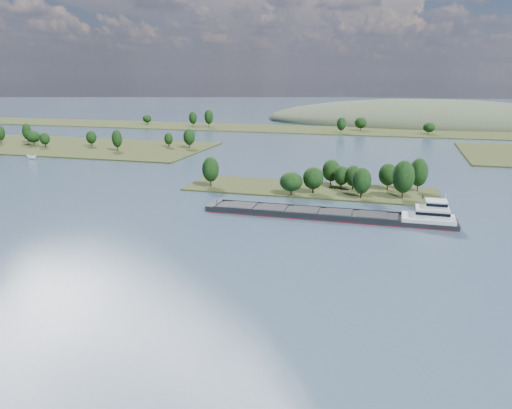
% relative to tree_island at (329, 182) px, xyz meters
% --- Properties ---
extents(ground, '(1800.00, 1800.00, 0.00)m').
position_rel_tree_island_xyz_m(ground, '(-7.92, -58.52, -4.23)').
color(ground, '#334759').
rests_on(ground, ground).
extents(tree_island, '(100.00, 31.55, 15.67)m').
position_rel_tree_island_xyz_m(tree_island, '(0.00, 0.00, 0.00)').
color(tree_island, '#2B3417').
rests_on(tree_island, ground).
extents(back_shoreline, '(900.00, 60.00, 16.22)m').
position_rel_tree_island_xyz_m(back_shoreline, '(1.71, 221.27, -3.50)').
color(back_shoreline, '#2B3417').
rests_on(back_shoreline, ground).
extents(hill_west, '(320.00, 160.00, 44.00)m').
position_rel_tree_island_xyz_m(hill_west, '(52.08, 321.48, -4.23)').
color(hill_west, '#3B4730').
rests_on(hill_west, ground).
extents(cargo_barge, '(81.25, 10.30, 10.98)m').
position_rel_tree_island_xyz_m(cargo_barge, '(9.89, -36.02, -2.85)').
color(cargo_barge, black).
rests_on(cargo_barge, ground).
extents(motorboat, '(7.01, 3.28, 2.62)m').
position_rel_tree_island_xyz_m(motorboat, '(-167.35, 33.93, -2.92)').
color(motorboat, white).
rests_on(motorboat, ground).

